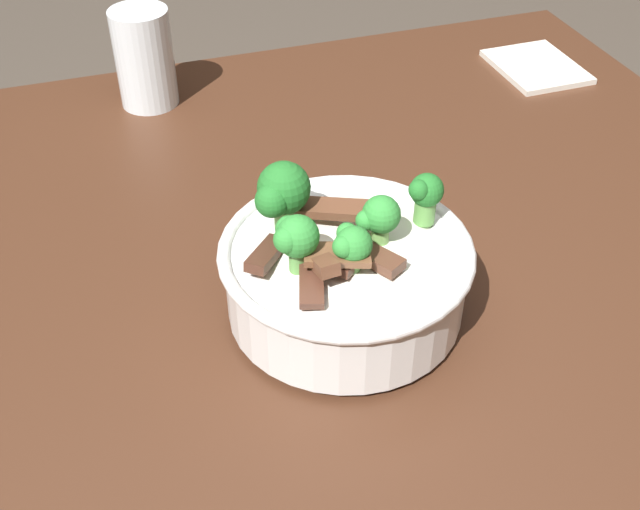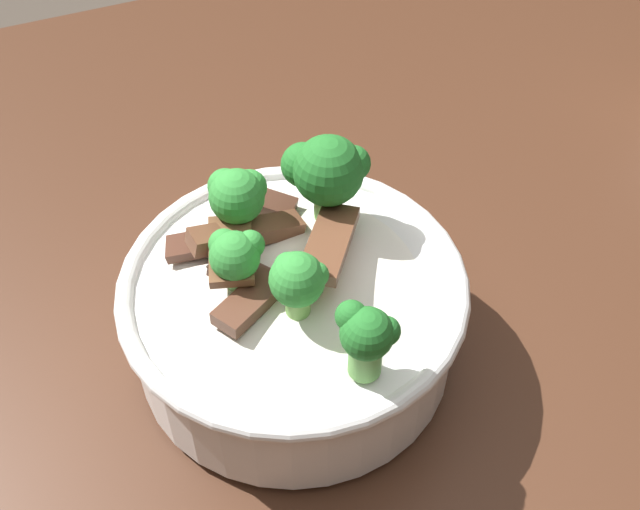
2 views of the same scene
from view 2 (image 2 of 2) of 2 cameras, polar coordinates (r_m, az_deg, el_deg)
name	(u,v)px [view 2 (image 2 of 2)]	position (r m, az deg, el deg)	size (l,w,h in m)	color
dining_table	(296,438)	(0.63, -1.76, -13.04)	(1.15, 1.08, 0.76)	#472819
rice_bowl	(294,302)	(0.52, -1.91, -3.42)	(0.23, 0.23, 0.15)	white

